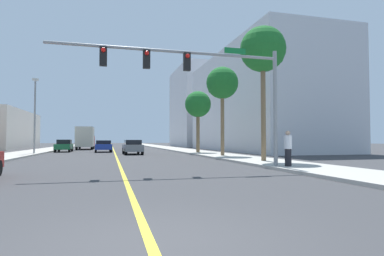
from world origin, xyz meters
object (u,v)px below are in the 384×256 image
(palm_near, at_px, (263,51))
(palm_mid, at_px, (222,84))
(street_lamp, at_px, (35,111))
(delivery_truck, at_px, (85,138))
(traffic_signal_mast, at_px, (202,74))
(car_green, at_px, (64,146))
(car_gray, at_px, (133,147))
(palm_far, at_px, (198,105))
(pedestrian, at_px, (288,148))
(car_blue, at_px, (103,146))

(palm_near, distance_m, palm_mid, 6.97)
(street_lamp, xyz_separation_m, delivery_truck, (3.50, 16.67, -2.45))
(traffic_signal_mast, bearing_deg, palm_mid, 65.11)
(traffic_signal_mast, height_order, car_green, traffic_signal_mast)
(traffic_signal_mast, xyz_separation_m, car_gray, (-2.00, 17.77, -3.81))
(street_lamp, xyz_separation_m, palm_far, (16.00, -1.49, 0.91))
(palm_far, bearing_deg, palm_near, -88.52)
(palm_near, height_order, car_green, palm_near)
(delivery_truck, bearing_deg, car_gray, -71.99)
(pedestrian, bearing_deg, traffic_signal_mast, -138.23)
(palm_near, distance_m, car_gray, 17.00)
(palm_mid, xyz_separation_m, delivery_truck, (-12.69, 25.07, -4.41))
(traffic_signal_mast, distance_m, car_gray, 18.28)
(pedestrian, bearing_deg, car_gray, 155.32)
(car_gray, height_order, delivery_truck, delivery_truck)
(palm_mid, bearing_deg, pedestrian, -93.06)
(car_blue, height_order, pedestrian, pedestrian)
(street_lamp, xyz_separation_m, car_green, (1.77, 7.01, -3.46))
(palm_mid, bearing_deg, traffic_signal_mast, -114.89)
(traffic_signal_mast, height_order, delivery_truck, traffic_signal_mast)
(palm_far, relative_size, car_gray, 1.45)
(traffic_signal_mast, bearing_deg, palm_far, 74.87)
(palm_near, bearing_deg, palm_far, 91.48)
(street_lamp, relative_size, delivery_truck, 1.02)
(palm_far, xyz_separation_m, delivery_truck, (-12.50, 18.17, -3.36))
(palm_near, xyz_separation_m, delivery_truck, (-12.86, 31.98, -5.34))
(car_blue, bearing_deg, traffic_signal_mast, -80.70)
(traffic_signal_mast, relative_size, palm_near, 1.28)
(street_lamp, distance_m, palm_mid, 18.34)
(palm_far, height_order, car_green, palm_far)
(palm_near, distance_m, car_blue, 23.80)
(palm_mid, height_order, pedestrian, palm_mid)
(palm_mid, distance_m, delivery_truck, 28.44)
(car_gray, xyz_separation_m, car_blue, (-2.94, 6.54, -0.03))
(car_green, bearing_deg, car_gray, 131.99)
(street_lamp, distance_m, delivery_truck, 17.21)
(palm_far, bearing_deg, car_blue, 144.84)
(car_green, bearing_deg, palm_near, 122.84)
(palm_near, relative_size, car_green, 2.13)
(traffic_signal_mast, relative_size, delivery_truck, 1.52)
(street_lamp, bearing_deg, traffic_signal_mast, -59.30)
(car_gray, bearing_deg, car_green, 130.63)
(traffic_signal_mast, distance_m, delivery_truck, 36.60)
(delivery_truck, bearing_deg, palm_far, -55.33)
(car_green, xyz_separation_m, car_blue, (4.55, -1.69, -0.01))
(palm_near, bearing_deg, car_blue, 115.94)
(street_lamp, bearing_deg, car_gray, -7.48)
(car_green, bearing_deg, car_blue, 159.30)
(street_lamp, xyz_separation_m, car_blue, (6.33, 5.32, -3.47))
(delivery_truck, xyz_separation_m, pedestrian, (12.10, -35.98, -0.72))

